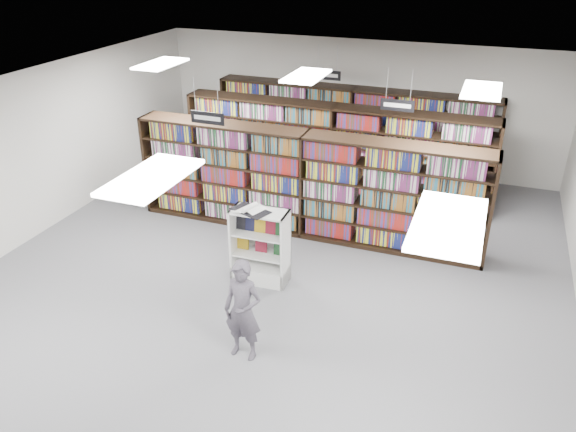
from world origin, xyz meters
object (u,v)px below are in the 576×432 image
(bookshelf_row_near, at_px, (305,184))
(endcap_display, at_px, (261,256))
(open_book, at_px, (250,209))
(shopper, at_px, (243,310))

(bookshelf_row_near, height_order, endcap_display, bookshelf_row_near)
(bookshelf_row_near, height_order, open_book, bookshelf_row_near)
(bookshelf_row_near, bearing_deg, shopper, -83.93)
(open_book, xyz_separation_m, shopper, (0.69, -1.84, -0.60))
(endcap_display, relative_size, open_book, 1.86)
(bookshelf_row_near, xyz_separation_m, shopper, (0.41, -3.83, -0.28))
(endcap_display, xyz_separation_m, shopper, (0.54, -1.93, 0.31))
(bookshelf_row_near, distance_m, open_book, 2.03)
(open_book, bearing_deg, endcap_display, 51.78)
(open_book, distance_m, shopper, 2.05)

